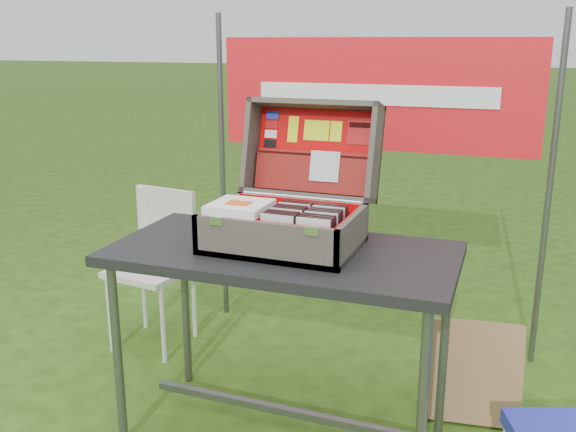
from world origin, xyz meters
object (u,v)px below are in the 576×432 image
at_px(chair, 151,272).
at_px(table, 283,347).
at_px(cardboard_box, 472,372).
at_px(suitcase, 289,178).

bearing_deg(chair, table, -22.18).
xyz_separation_m(table, cardboard_box, (0.69, 0.42, -0.19)).
height_order(table, suitcase, suitcase).
relative_size(table, chair, 1.59).
bearing_deg(cardboard_box, chair, 168.32).
relative_size(table, suitcase, 2.32).
bearing_deg(cardboard_box, suitcase, -161.53).
bearing_deg(suitcase, cardboard_box, 26.24).
bearing_deg(chair, cardboard_box, 3.34).
height_order(table, chair, chair).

